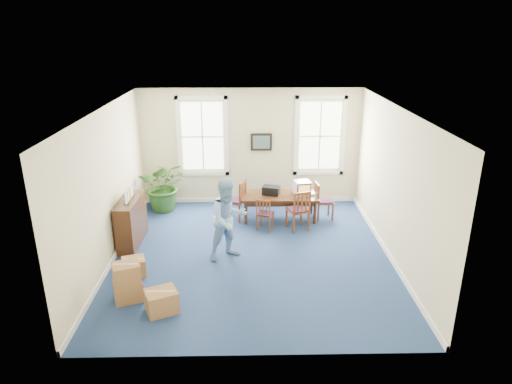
{
  "coord_description": "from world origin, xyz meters",
  "views": [
    {
      "loc": [
        -0.1,
        -8.93,
        4.75
      ],
      "look_at": [
        0.1,
        0.6,
        1.25
      ],
      "focal_mm": 32.0,
      "sensor_mm": 36.0,
      "label": 1
    }
  ],
  "objects_px": {
    "conference_table": "(280,207)",
    "crt_tv": "(302,188)",
    "chair_near_left": "(265,214)",
    "cardboard_boxes": "(139,278)",
    "man": "(228,219)",
    "credenza": "(131,222)",
    "potted_plant": "(164,186)"
  },
  "relations": [
    {
      "from": "chair_near_left",
      "to": "credenza",
      "type": "height_order",
      "value": "credenza"
    },
    {
      "from": "crt_tv",
      "to": "man",
      "type": "relative_size",
      "value": 0.23
    },
    {
      "from": "chair_near_left",
      "to": "credenza",
      "type": "bearing_deg",
      "value": 32.72
    },
    {
      "from": "crt_tv",
      "to": "credenza",
      "type": "height_order",
      "value": "credenza"
    },
    {
      "from": "crt_tv",
      "to": "cardboard_boxes",
      "type": "distance_m",
      "value": 4.99
    },
    {
      "from": "man",
      "to": "potted_plant",
      "type": "height_order",
      "value": "man"
    },
    {
      "from": "conference_table",
      "to": "potted_plant",
      "type": "height_order",
      "value": "potted_plant"
    },
    {
      "from": "cardboard_boxes",
      "to": "conference_table",
      "type": "bearing_deg",
      "value": 51.61
    },
    {
      "from": "credenza",
      "to": "conference_table",
      "type": "bearing_deg",
      "value": 22.96
    },
    {
      "from": "cardboard_boxes",
      "to": "man",
      "type": "bearing_deg",
      "value": 43.36
    },
    {
      "from": "conference_table",
      "to": "chair_near_left",
      "type": "height_order",
      "value": "chair_near_left"
    },
    {
      "from": "chair_near_left",
      "to": "crt_tv",
      "type": "bearing_deg",
      "value": -124.11
    },
    {
      "from": "crt_tv",
      "to": "chair_near_left",
      "type": "xyz_separation_m",
      "value": [
        -0.97,
        -0.71,
        -0.42
      ]
    },
    {
      "from": "potted_plant",
      "to": "cardboard_boxes",
      "type": "height_order",
      "value": "potted_plant"
    },
    {
      "from": "conference_table",
      "to": "crt_tv",
      "type": "distance_m",
      "value": 0.77
    },
    {
      "from": "conference_table",
      "to": "credenza",
      "type": "height_order",
      "value": "credenza"
    },
    {
      "from": "conference_table",
      "to": "crt_tv",
      "type": "relative_size",
      "value": 4.64
    },
    {
      "from": "man",
      "to": "cardboard_boxes",
      "type": "height_order",
      "value": "man"
    },
    {
      "from": "chair_near_left",
      "to": "potted_plant",
      "type": "bearing_deg",
      "value": -6.74
    },
    {
      "from": "chair_near_left",
      "to": "cardboard_boxes",
      "type": "height_order",
      "value": "chair_near_left"
    },
    {
      "from": "crt_tv",
      "to": "cardboard_boxes",
      "type": "height_order",
      "value": "crt_tv"
    },
    {
      "from": "credenza",
      "to": "cardboard_boxes",
      "type": "bearing_deg",
      "value": -72.14
    },
    {
      "from": "conference_table",
      "to": "man",
      "type": "bearing_deg",
      "value": -120.24
    },
    {
      "from": "crt_tv",
      "to": "chair_near_left",
      "type": "relative_size",
      "value": 0.5
    },
    {
      "from": "conference_table",
      "to": "crt_tv",
      "type": "bearing_deg",
      "value": 5.05
    },
    {
      "from": "potted_plant",
      "to": "crt_tv",
      "type": "bearing_deg",
      "value": -9.83
    },
    {
      "from": "conference_table",
      "to": "credenza",
      "type": "bearing_deg",
      "value": -157.93
    },
    {
      "from": "conference_table",
      "to": "cardboard_boxes",
      "type": "bearing_deg",
      "value": -127.75
    },
    {
      "from": "crt_tv",
      "to": "chair_near_left",
      "type": "bearing_deg",
      "value": -153.41
    },
    {
      "from": "potted_plant",
      "to": "credenza",
      "type": "bearing_deg",
      "value": -101.47
    },
    {
      "from": "chair_near_left",
      "to": "man",
      "type": "relative_size",
      "value": 0.47
    },
    {
      "from": "conference_table",
      "to": "chair_near_left",
      "type": "xyz_separation_m",
      "value": [
        -0.4,
        -0.66,
        0.09
      ]
    }
  ]
}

